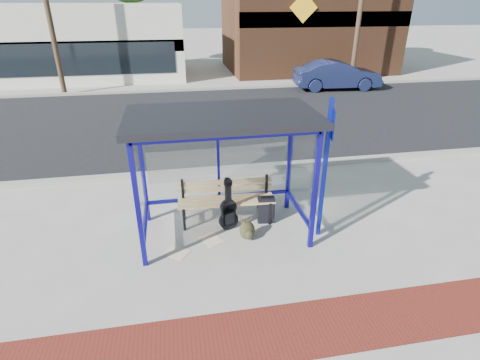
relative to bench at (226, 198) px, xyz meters
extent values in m
plane|color=#B2ADA0|center=(-0.10, -0.47, -0.52)|extent=(120.00, 120.00, 0.00)
cube|color=maroon|center=(-0.10, -3.07, -0.52)|extent=(60.00, 1.00, 0.01)
cube|color=gray|center=(-0.10, 2.43, -0.46)|extent=(60.00, 0.25, 0.12)
cube|color=black|center=(-0.10, 7.53, -0.52)|extent=(60.00, 10.00, 0.00)
cube|color=gray|center=(-0.10, 12.63, -0.46)|extent=(60.00, 0.25, 0.12)
cube|color=#B2ADA0|center=(-0.10, 14.53, -0.52)|extent=(60.00, 4.00, 0.01)
cube|color=#110C88|center=(-1.60, -1.22, 0.63)|extent=(0.08, 0.08, 2.30)
cube|color=#110C88|center=(1.40, -1.22, 0.63)|extent=(0.08, 0.08, 2.30)
cube|color=#110C88|center=(-1.60, 0.28, 0.63)|extent=(0.08, 0.08, 2.30)
cube|color=#110C88|center=(1.40, 0.28, 0.63)|extent=(0.08, 0.08, 2.30)
cube|color=#110C88|center=(-0.10, 0.28, 1.74)|extent=(3.00, 0.08, 0.08)
cube|color=#110C88|center=(-0.10, -1.22, 1.74)|extent=(3.00, 0.08, 0.08)
cube|color=#110C88|center=(-1.60, -0.47, 1.74)|extent=(0.08, 1.50, 0.08)
cube|color=#110C88|center=(1.40, -0.47, 1.74)|extent=(0.08, 1.50, 0.08)
cube|color=#110C88|center=(-0.10, 0.28, -0.12)|extent=(3.00, 0.08, 0.06)
cube|color=#110C88|center=(-1.60, -0.47, -0.12)|extent=(0.08, 1.50, 0.06)
cube|color=#110C88|center=(1.40, -0.47, -0.12)|extent=(0.08, 1.50, 0.06)
cube|color=#110C88|center=(-0.10, 0.28, 0.83)|extent=(0.05, 0.05, 1.90)
cube|color=silver|center=(-0.10, 0.28, 0.79)|extent=(2.84, 0.01, 1.82)
cube|color=silver|center=(-1.60, -0.47, 0.79)|extent=(0.02, 1.34, 1.82)
cube|color=silver|center=(1.40, -0.47, 0.79)|extent=(0.02, 1.34, 1.82)
cube|color=black|center=(-0.10, -0.47, 1.84)|extent=(3.30, 1.80, 0.12)
cube|color=silver|center=(-9.10, 17.53, 1.48)|extent=(18.00, 6.00, 4.00)
cube|color=black|center=(-9.10, 14.58, 1.48)|extent=(18.00, 0.10, 0.60)
cube|color=black|center=(-9.10, 14.51, 0.88)|extent=(17.00, 0.04, 1.60)
cube|color=#59331E|center=(7.90, 18.03, 2.68)|extent=(10.00, 7.00, 6.40)
cube|color=black|center=(7.90, 14.58, 2.68)|extent=(10.00, 0.10, 0.80)
cube|color=yellow|center=(6.40, 14.48, 3.28)|extent=(1.56, 0.06, 1.56)
cylinder|color=#4C3826|center=(-3.10, 21.53, 1.98)|extent=(0.36, 0.36, 5.00)
cylinder|color=#4C3826|center=(12.40, 21.53, 1.98)|extent=(0.36, 0.36, 5.00)
cylinder|color=#4C3826|center=(-6.10, 12.93, 3.48)|extent=(0.24, 0.24, 8.00)
cylinder|color=#4C3826|center=(8.90, 12.93, 3.48)|extent=(0.24, 0.24, 8.00)
cube|color=black|center=(-0.88, -0.24, -0.28)|extent=(0.06, 0.06, 0.49)
cube|color=black|center=(-0.86, 0.18, -0.06)|extent=(0.06, 0.06, 0.92)
cube|color=black|center=(-0.87, -0.03, -0.28)|extent=(0.07, 0.44, 0.05)
cube|color=black|center=(0.85, -0.32, -0.28)|extent=(0.06, 0.06, 0.49)
cube|color=black|center=(0.87, 0.11, -0.06)|extent=(0.06, 0.06, 0.92)
cube|color=black|center=(0.86, -0.11, -0.28)|extent=(0.07, 0.44, 0.05)
cube|color=#DBBC7E|center=(-0.01, -0.25, -0.03)|extent=(1.95, 0.18, 0.04)
cube|color=#DBBC7E|center=(-0.01, -0.13, -0.03)|extent=(1.95, 0.18, 0.04)
cube|color=#DBBC7E|center=(0.00, -0.01, -0.03)|extent=(1.95, 0.18, 0.04)
cube|color=#DBBC7E|center=(0.00, 0.11, -0.03)|extent=(1.95, 0.18, 0.04)
cube|color=#DBBC7E|center=(0.01, 0.15, 0.13)|extent=(1.95, 0.12, 0.11)
cube|color=#DBBC7E|center=(0.01, 0.15, 0.28)|extent=(1.95, 0.12, 0.11)
cylinder|color=black|center=(0.00, -0.34, -0.33)|extent=(0.40, 0.22, 0.39)
cylinder|color=black|center=(0.00, -0.34, -0.02)|extent=(0.34, 0.20, 0.32)
cube|color=black|center=(0.00, -0.34, -0.18)|extent=(0.30, 0.18, 0.46)
cube|color=black|center=(0.00, -0.34, 0.29)|extent=(0.12, 0.12, 0.46)
cube|color=black|center=(0.00, -0.34, 0.49)|extent=(0.16, 0.13, 0.09)
cube|color=black|center=(0.79, -0.21, -0.24)|extent=(0.36, 0.25, 0.54)
cylinder|color=black|center=(0.67, -0.20, -0.50)|extent=(0.07, 0.20, 0.05)
cylinder|color=black|center=(0.92, -0.22, -0.50)|extent=(0.07, 0.20, 0.05)
cube|color=black|center=(0.79, -0.21, 0.06)|extent=(0.22, 0.06, 0.04)
cube|color=black|center=(0.78, -0.32, -0.22)|extent=(0.28, 0.04, 0.30)
ellipsoid|color=#2D2B19|center=(0.30, -0.74, -0.34)|extent=(0.35, 0.28, 0.36)
ellipsoid|color=#2D2B19|center=(0.32, -0.84, -0.39)|extent=(0.20, 0.16, 0.19)
cube|color=#2D2B19|center=(0.29, -0.72, -0.17)|extent=(0.11, 0.06, 0.03)
cube|color=#0C168B|center=(1.70, -0.85, 0.83)|extent=(0.10, 0.10, 2.70)
cube|color=#0C168B|center=(1.75, -0.86, 1.73)|extent=(0.11, 0.33, 0.51)
cube|color=white|center=(-0.39, -0.67, -0.52)|extent=(0.49, 0.53, 0.01)
cube|color=white|center=(-1.06, -0.97, -0.52)|extent=(0.53, 0.51, 0.01)
cube|color=white|center=(0.10, -0.07, -0.52)|extent=(0.45, 0.46, 0.01)
imported|color=#1B244D|center=(7.45, 11.64, 0.19)|extent=(4.43, 1.81, 1.43)
cylinder|color=#B40C13|center=(9.72, 13.26, -0.24)|extent=(0.19, 0.19, 0.57)
sphere|color=#B40C13|center=(9.72, 13.26, 0.08)|extent=(0.21, 0.21, 0.21)
cylinder|color=#B40C13|center=(9.72, 13.26, -0.14)|extent=(0.32, 0.20, 0.10)
camera|label=1|loc=(-0.92, -6.66, 3.64)|focal=28.00mm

